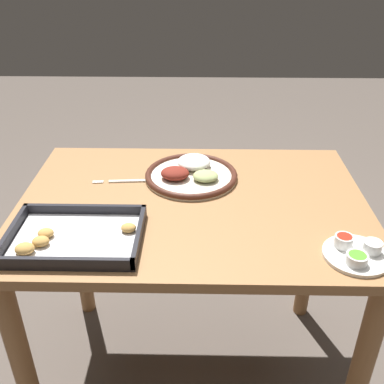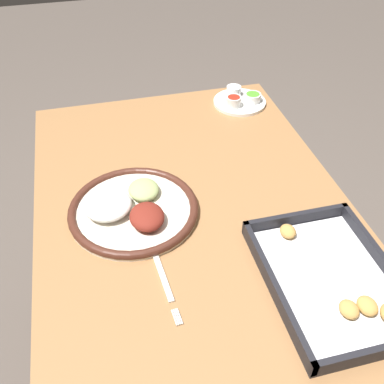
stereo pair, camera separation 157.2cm
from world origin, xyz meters
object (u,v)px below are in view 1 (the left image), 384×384
saucer_plate (357,252)px  baking_tray (73,237)px  dinner_plate (191,174)px  fork (128,181)px

saucer_plate → baking_tray: size_ratio=0.48×
baking_tray → dinner_plate: bearing=-130.3°
dinner_plate → saucer_plate: (-0.42, 0.41, -0.00)m
fork → saucer_plate: bearing=144.7°
dinner_plate → baking_tray: (0.30, 0.36, -0.00)m
dinner_plate → saucer_plate: size_ratio=1.83×
dinner_plate → baking_tray: dinner_plate is taller
dinner_plate → fork: 0.21m
fork → baking_tray: 0.34m
fork → baking_tray: size_ratio=0.60×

